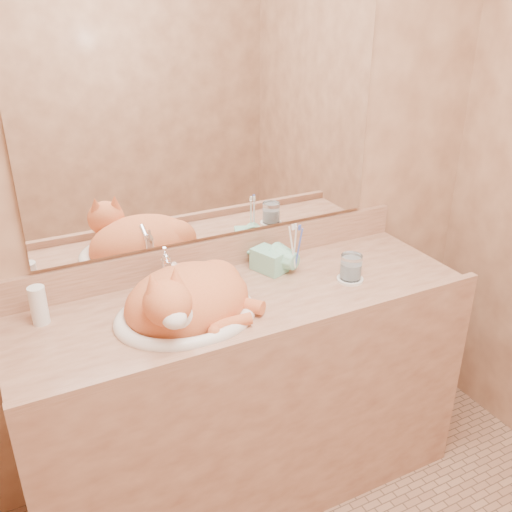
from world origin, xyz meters
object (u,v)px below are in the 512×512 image
water_glass (351,267)px  vanity_counter (247,397)px  sink_basin (185,298)px  cat (187,297)px  soap_dispenser (283,253)px  toothbrush_cup (295,263)px

water_glass → vanity_counter: bearing=172.5°
sink_basin → water_glass: (0.62, -0.03, -0.02)m
vanity_counter → water_glass: water_glass is taller
cat → water_glass: 0.62m
vanity_counter → sink_basin: (-0.23, -0.02, 0.50)m
soap_dispenser → water_glass: (0.20, -0.15, -0.04)m
soap_dispenser → vanity_counter: bearing=-175.1°
sink_basin → water_glass: 0.63m
sink_basin → soap_dispenser: bearing=1.8°
vanity_counter → cat: size_ratio=3.73×
soap_dispenser → water_glass: size_ratio=2.08×
water_glass → soap_dispenser: bearing=144.4°
sink_basin → cat: cat is taller
water_glass → cat: bearing=177.0°
water_glass → sink_basin: bearing=177.0°
sink_basin → soap_dispenser: soap_dispenser is taller
vanity_counter → cat: cat is taller
cat → water_glass: size_ratio=4.69×
vanity_counter → soap_dispenser: soap_dispenser is taller
toothbrush_cup → soap_dispenser: bearing=160.2°
sink_basin → vanity_counter: bearing=-8.2°
soap_dispenser → toothbrush_cup: size_ratio=1.79×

